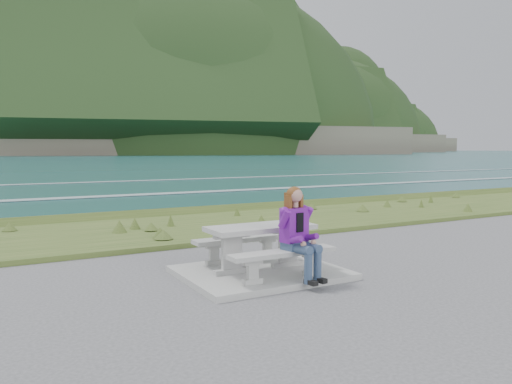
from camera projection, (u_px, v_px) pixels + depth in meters
concrete_slab at (261, 273)px, 8.36m from camera, size 2.60×2.10×0.10m
picnic_table at (261, 235)px, 8.31m from camera, size 1.80×0.75×0.75m
bench_landward at (283, 257)px, 7.72m from camera, size 1.80×0.35×0.45m
bench_seaward at (241, 242)px, 8.94m from camera, size 1.80×0.35×0.45m
grass_verge at (164, 232)px, 12.72m from camera, size 160.00×4.50×0.22m
shore_drop at (133, 218)px, 15.24m from camera, size 160.00×0.80×2.20m
ocean at (57, 212)px, 30.36m from camera, size 1600.00×1600.00×0.09m
headland_range at (225, 140)px, 446.22m from camera, size 729.83×363.95×227.04m
seated_woman at (301, 246)px, 7.70m from camera, size 0.51×0.77×1.44m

